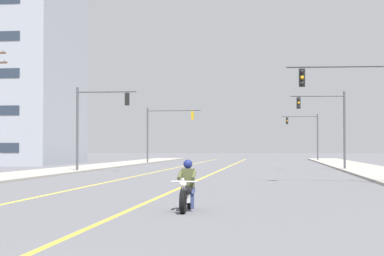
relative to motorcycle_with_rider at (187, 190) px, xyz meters
The scene contains 10 objects.
lane_stripe_center 33.29m from the motorcycle_with_rider, 92.89° to the left, with size 0.16×100.00×0.01m, color yellow.
lane_stripe_left 33.81m from the motorcycle_with_rider, 100.38° to the left, with size 0.16×100.00×0.01m, color yellow.
sidewalk_kerb_right 29.90m from the motorcycle_with_rider, 70.88° to the left, with size 4.40×110.00×0.14m, color #9E998E.
sidewalk_kerb_left 31.19m from the motorcycle_with_rider, 115.09° to the left, with size 4.40×110.00×0.14m, color #9E998E.
motorcycle_with_rider is the anchor object (origin of this frame).
traffic_signal_near_right 16.85m from the motorcycle_with_rider, 65.71° to the left, with size 5.27×0.49×6.20m.
traffic_signal_near_left 30.58m from the motorcycle_with_rider, 110.27° to the left, with size 4.46×0.37×6.20m.
traffic_signal_mid_right 35.18m from the motorcycle_with_rider, 78.77° to the left, with size 4.29×0.58×6.20m.
traffic_signal_mid_left 54.68m from the motorcycle_with_rider, 100.12° to the left, with size 6.04×0.51×6.20m.
traffic_signal_far_right 70.01m from the motorcycle_with_rider, 84.34° to the left, with size 4.74×0.37×6.20m.
Camera 1 is at (4.15, -7.08, 1.82)m, focal length 62.38 mm.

